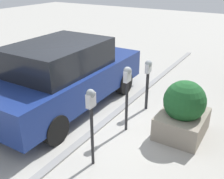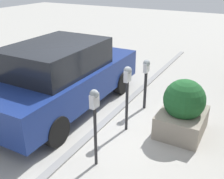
{
  "view_description": "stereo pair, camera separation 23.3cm",
  "coord_description": "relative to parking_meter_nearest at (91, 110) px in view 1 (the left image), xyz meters",
  "views": [
    {
      "loc": [
        -4.33,
        -2.8,
        3.19
      ],
      "look_at": [
        0.0,
        -0.15,
        0.92
      ],
      "focal_mm": 42.0,
      "sensor_mm": 36.0,
      "label": 1
    },
    {
      "loc": [
        -4.45,
        -2.6,
        3.19
      ],
      "look_at": [
        0.0,
        -0.15,
        0.92
      ],
      "focal_mm": 42.0,
      "sensor_mm": 36.0,
      "label": 2
    }
  ],
  "objects": [
    {
      "name": "planter_box",
      "position": [
        1.79,
        -1.06,
        -0.56
      ],
      "size": [
        1.15,
        0.93,
        1.22
      ],
      "color": "gray",
      "rests_on": "ground_plane"
    },
    {
      "name": "ground_plane",
      "position": [
        1.25,
        0.51,
        -1.1
      ],
      "size": [
        40.0,
        40.0,
        0.0
      ],
      "primitive_type": "plane",
      "color": "#ADAAA3"
    },
    {
      "name": "parking_meter_nearest",
      "position": [
        0.0,
        0.0,
        0.0
      ],
      "size": [
        0.18,
        0.15,
        1.48
      ],
      "color": "#232326",
      "rests_on": "ground_plane"
    },
    {
      "name": "parked_car_front",
      "position": [
        1.49,
        1.91,
        -0.24
      ],
      "size": [
        4.6,
        2.01,
        1.7
      ],
      "rotation": [
        0.0,
        0.0,
        0.01
      ],
      "color": "navy",
      "rests_on": "ground_plane"
    },
    {
      "name": "curb_strip",
      "position": [
        1.25,
        0.59,
        -1.08
      ],
      "size": [
        13.5,
        0.16,
        0.04
      ],
      "color": "gray",
      "rests_on": "ground_plane"
    },
    {
      "name": "parking_meter_second",
      "position": [
        1.31,
        0.03,
        -0.02
      ],
      "size": [
        0.19,
        0.16,
        1.47
      ],
      "color": "#232326",
      "rests_on": "ground_plane"
    },
    {
      "name": "parking_meter_middle",
      "position": [
        2.44,
        0.07,
        -0.19
      ],
      "size": [
        0.2,
        0.17,
        1.29
      ],
      "color": "#232326",
      "rests_on": "ground_plane"
    }
  ]
}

